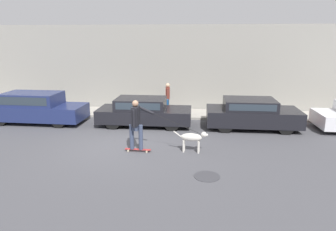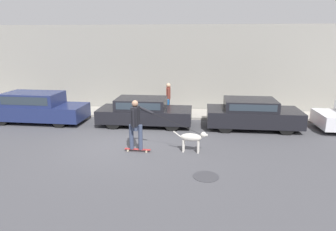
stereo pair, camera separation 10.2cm
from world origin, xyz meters
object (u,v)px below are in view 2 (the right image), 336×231
at_px(skateboarder, 136,123).
at_px(pedestrian_with_bag, 168,97).
at_px(parked_car_0, 37,108).
at_px(parked_car_1, 144,112).
at_px(parked_car_2, 252,114).
at_px(fire_hydrant, 298,117).
at_px(dog, 192,138).

height_order(skateboarder, pedestrian_with_bag, skateboarder).
xyz_separation_m(parked_car_0, parked_car_1, (5.03, -0.00, -0.07)).
xyz_separation_m(parked_car_2, fire_hydrant, (2.19, 0.87, -0.30)).
distance_m(parked_car_0, skateboarder, 6.25).
bearing_deg(skateboarder, pedestrian_with_bag, 86.12).
bearing_deg(skateboarder, fire_hydrant, 34.79).
bearing_deg(parked_car_0, parked_car_2, 1.44).
height_order(dog, skateboarder, skateboarder).
bearing_deg(skateboarder, dog, 6.85).
bearing_deg(pedestrian_with_bag, parked_car_0, 13.45).
distance_m(parked_car_1, fire_hydrant, 6.96).
height_order(parked_car_0, parked_car_1, parked_car_0).
bearing_deg(fire_hydrant, pedestrian_with_bag, 171.78).
xyz_separation_m(parked_car_1, parked_car_2, (4.71, 0.00, 0.03)).
bearing_deg(parked_car_0, parked_car_1, 1.43).
height_order(parked_car_1, pedestrian_with_bag, pedestrian_with_bag).
bearing_deg(dog, parked_car_2, 56.98).
distance_m(skateboarder, fire_hydrant, 7.78).
bearing_deg(skateboarder, parked_car_2, 39.17).
bearing_deg(skateboarder, parked_car_0, 151.79).
bearing_deg(parked_car_1, parked_car_2, -0.10).
relative_size(dog, fire_hydrant, 1.82).
relative_size(parked_car_2, pedestrian_with_bag, 2.54).
distance_m(parked_car_1, skateboarder, 3.27).
distance_m(parked_car_2, skateboarder, 5.46).
bearing_deg(pedestrian_with_bag, fire_hydrant, 168.91).
xyz_separation_m(parked_car_1, pedestrian_with_bag, (0.90, 1.74, 0.35)).
xyz_separation_m(parked_car_0, parked_car_2, (9.74, -0.00, -0.04)).
height_order(skateboarder, fire_hydrant, skateboarder).
distance_m(parked_car_2, pedestrian_with_bag, 4.19).
height_order(parked_car_2, dog, parked_car_2).
height_order(parked_car_0, pedestrian_with_bag, pedestrian_with_bag).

